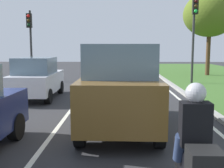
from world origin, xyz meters
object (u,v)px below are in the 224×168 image
at_px(car_hatchback_far, 37,78).
at_px(motorcycle, 194,168).
at_px(traffic_light_overhead_left, 30,33).
at_px(car_suv_ahead, 120,86).
at_px(traffic_light_near_right, 194,24).
at_px(rider_person, 195,123).
at_px(tree_roadside_far, 210,15).

distance_m(car_hatchback_far, motorcycle, 9.38).
bearing_deg(traffic_light_overhead_left, car_suv_ahead, -61.63).
relative_size(car_hatchback_far, traffic_light_near_right, 0.69).
xyz_separation_m(car_hatchback_far, motorcycle, (4.55, -8.20, -0.31)).
height_order(car_suv_ahead, traffic_light_near_right, traffic_light_near_right).
relative_size(car_suv_ahead, rider_person, 3.89).
bearing_deg(car_hatchback_far, traffic_light_near_right, 30.82).
xyz_separation_m(car_suv_ahead, tree_roadside_far, (6.91, 14.31, 3.51)).
bearing_deg(car_hatchback_far, car_suv_ahead, -51.90).
bearing_deg(tree_roadside_far, traffic_light_overhead_left, -164.03).
bearing_deg(car_suv_ahead, traffic_light_near_right, 65.70).
bearing_deg(car_suv_ahead, car_hatchback_far, 130.13).
distance_m(rider_person, traffic_light_near_right, 13.77).
relative_size(car_suv_ahead, car_hatchback_far, 1.22).
distance_m(car_hatchback_far, tree_roadside_far, 14.92).
height_order(rider_person, traffic_light_near_right, traffic_light_near_right).
xyz_separation_m(motorcycle, rider_person, (0.00, 0.05, 0.62)).
bearing_deg(rider_person, motorcycle, -90.88).
height_order(traffic_light_overhead_left, tree_roadside_far, tree_roadside_far).
xyz_separation_m(rider_person, traffic_light_near_right, (3.45, 13.11, 2.38)).
distance_m(motorcycle, tree_roadside_far, 19.50).
distance_m(car_hatchback_far, traffic_light_overhead_left, 7.03).
bearing_deg(car_suv_ahead, traffic_light_overhead_left, 119.41).
distance_m(motorcycle, traffic_light_overhead_left, 16.19).
bearing_deg(motorcycle, car_suv_ahead, 105.27).
distance_m(car_suv_ahead, rider_person, 3.88).
relative_size(car_hatchback_far, tree_roadside_far, 0.58).
xyz_separation_m(car_hatchback_far, traffic_light_overhead_left, (-2.20, 6.29, 2.23)).
height_order(car_hatchback_far, tree_roadside_far, tree_roadside_far).
relative_size(car_hatchback_far, motorcycle, 1.96).
bearing_deg(rider_person, traffic_light_near_right, 76.12).
relative_size(traffic_light_overhead_left, tree_roadside_far, 0.72).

